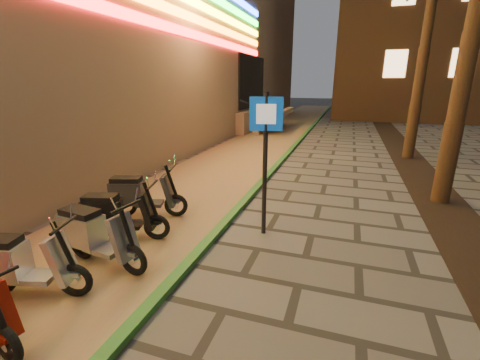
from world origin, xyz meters
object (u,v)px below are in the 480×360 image
(pedestrian_sign, at_px, (265,146))
(scooter_6, at_px, (18,263))
(scooter_7, at_px, (94,235))
(scooter_8, at_px, (115,214))
(scooter_9, at_px, (139,194))

(pedestrian_sign, relative_size, scooter_6, 1.68)
(pedestrian_sign, xyz_separation_m, scooter_6, (-2.66, -2.87, -1.23))
(pedestrian_sign, bearing_deg, scooter_6, -146.78)
(pedestrian_sign, height_order, scooter_7, pedestrian_sign)
(scooter_7, relative_size, scooter_8, 1.05)
(pedestrian_sign, distance_m, scooter_8, 3.01)
(scooter_7, relative_size, scooter_9, 1.02)
(pedestrian_sign, relative_size, scooter_9, 1.63)
(scooter_6, distance_m, scooter_7, 1.05)
(scooter_7, height_order, scooter_8, scooter_7)
(pedestrian_sign, distance_m, scooter_6, 4.10)
(scooter_7, bearing_deg, scooter_9, 111.03)
(scooter_6, xyz_separation_m, scooter_7, (0.38, 0.98, 0.02))
(pedestrian_sign, distance_m, scooter_7, 3.20)
(scooter_7, xyz_separation_m, scooter_9, (-0.46, 1.84, -0.00))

